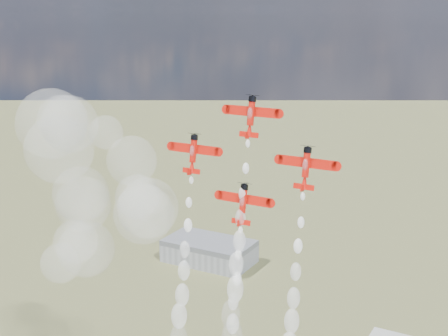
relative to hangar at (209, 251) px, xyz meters
The scene contains 7 objects.
hangar is the anchor object (origin of this frame).
plane_lead 225.73m from the hangar, 56.99° to the right, with size 13.41×4.47×9.50m.
plane_left 215.79m from the hangar, 60.92° to the right, with size 13.41×4.47×9.50m.
plane_right 229.63m from the hangar, 53.90° to the right, with size 13.41×4.47×9.50m.
plane_slot 219.38m from the hangar, 57.56° to the right, with size 13.41×4.47×9.50m.
smoke_trail_lead 213.73m from the hangar, 58.32° to the right, with size 5.18×12.82×52.77m.
drifted_smoke_cloud 182.01m from the hangar, 73.10° to the right, with size 57.32×34.03×58.81m.
Camera 1 is at (48.92, -110.31, 141.30)m, focal length 50.00 mm.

